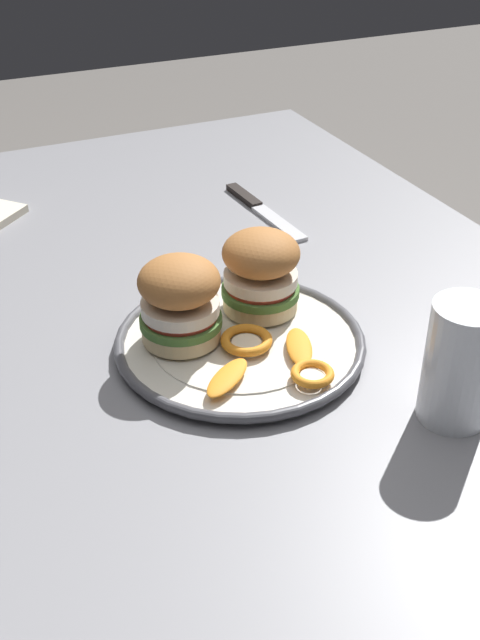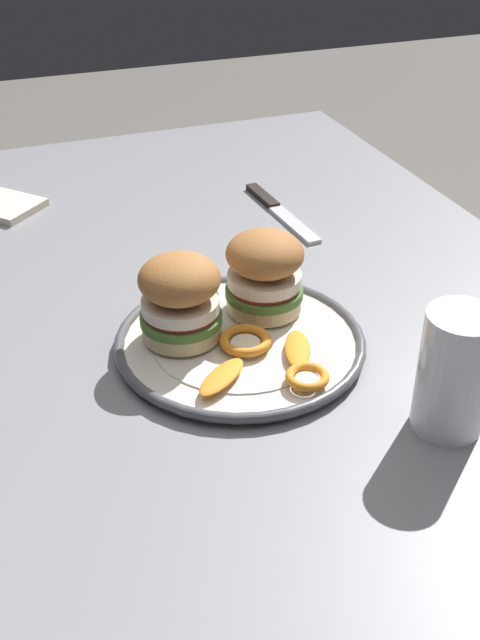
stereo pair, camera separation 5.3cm
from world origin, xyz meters
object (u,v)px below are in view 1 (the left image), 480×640
(dining_table, at_px, (253,381))
(sandwich_half_left, at_px, (180,299))
(table_knife, at_px, (259,208))
(dinner_plate, at_px, (240,342))
(drinking_glass, at_px, (459,370))
(sandwich_half_right, at_px, (260,271))

(dining_table, height_order, sandwich_half_left, sandwich_half_left)
(table_knife, bearing_deg, dining_table, -26.97)
(dinner_plate, distance_m, sandwich_half_left, 0.09)
(drinking_glass, bearing_deg, table_knife, 175.90)
(sandwich_half_left, xyz_separation_m, table_knife, (-0.31, 0.25, -0.07))
(dinner_plate, bearing_deg, dining_table, 142.51)
(drinking_glass, bearing_deg, dinner_plate, -143.35)
(dinner_plate, relative_size, drinking_glass, 2.19)
(dining_table, distance_m, dinner_plate, 0.14)
(dining_table, bearing_deg, dinner_plate, -37.49)
(sandwich_half_left, height_order, table_knife, sandwich_half_left)
(dining_table, relative_size, sandwich_half_right, 13.42)
(sandwich_half_left, relative_size, sandwich_half_right, 1.05)
(sandwich_half_left, bearing_deg, table_knife, 141.11)
(sandwich_half_left, height_order, drinking_glass, drinking_glass)
(table_knife, bearing_deg, drinking_glass, -4.10)
(sandwich_half_left, bearing_deg, dining_table, 108.67)
(drinking_glass, relative_size, table_knife, 0.60)
(dining_table, relative_size, drinking_glass, 10.47)
(dinner_plate, height_order, table_knife, dinner_plate)
(dining_table, xyz_separation_m, sandwich_half_right, (0.02, -0.00, 0.18))
(dining_table, distance_m, table_knife, 0.32)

